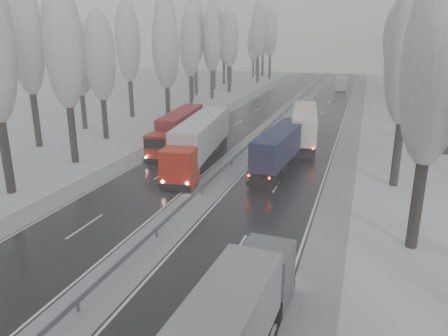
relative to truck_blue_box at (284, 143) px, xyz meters
The scene contains 51 objects.
carriageway_right 2.27m from the truck_blue_box, 17.17° to the left, with size 7.50×200.00×0.03m, color black.
carriageway_left 10.09m from the truck_blue_box, behind, with size 7.50×200.00×0.03m, color black.
median_slush 5.09m from the truck_blue_box, behind, with size 3.00×200.00×0.04m, color #9EA1A5.
shoulder_right 6.00m from the truck_blue_box, ahead, with size 2.40×200.00×0.04m, color #9EA1A5.
shoulder_left 14.96m from the truck_blue_box, behind, with size 2.40×200.00×0.04m, color #9EA1A5.
median_guardrail 4.87m from the truck_blue_box, behind, with size 0.12×200.00×0.76m.
tree_16 19.51m from the truck_blue_box, 53.57° to the right, with size 3.60×3.60×16.53m.
tree_18 13.35m from the truck_blue_box, 15.61° to the right, with size 3.60×3.60×16.58m.
tree_20 16.40m from the truck_blue_box, 21.98° to the left, with size 3.60×3.60×15.71m.
tree_22 21.65m from the truck_blue_box, 51.84° to the left, with size 3.60×3.60×15.86m.
tree_24 27.35m from the truck_blue_box, 57.93° to the left, with size 3.60×3.60×20.49m.
tree_26 35.45m from the truck_blue_box, 67.62° to the left, with size 3.60×3.60×18.78m.
tree_28 44.99m from the truck_blue_box, 74.44° to the left, with size 3.60×3.60×19.62m.
tree_29 50.85m from the truck_blue_box, 67.51° to the left, with size 3.60×3.60×18.11m.
tree_30 54.07m from the truck_blue_box, 77.02° to the left, with size 3.60×3.60×17.86m.
tree_31 59.50m from the truck_blue_box, 72.27° to the left, with size 3.60×3.60×18.58m.
tree_32 61.28m from the truck_blue_box, 78.56° to the left, with size 3.60×3.60×17.33m.
tree_33 65.58m from the truck_blue_box, 76.55° to the left, with size 3.60×3.60×14.33m.
tree_34 68.06m from the truck_blue_box, 80.50° to the left, with size 3.60×3.60×17.63m.
tree_35 74.01m from the truck_blue_box, 73.91° to the left, with size 3.60×3.60×18.25m.
tree_36 78.12m from the truck_blue_box, 80.75° to the left, with size 3.60×3.60×20.23m.
tree_37 83.10m from the truck_blue_box, 76.42° to the left, with size 3.60×3.60×16.37m.
tree_38 88.57m from the truck_blue_box, 80.77° to the left, with size 3.60×3.60×17.97m.
tree_39 92.86m from the truck_blue_box, 79.44° to the left, with size 3.60×3.60×16.19m.
tree_58 22.28m from the truck_blue_box, 165.14° to the right, with size 3.60×3.60×17.21m.
tree_59 29.09m from the truck_blue_box, behind, with size 3.60×3.60×18.41m.
tree_60 23.95m from the truck_blue_box, 168.87° to the left, with size 3.60×3.60×14.84m.
tree_61 30.14m from the truck_blue_box, 163.37° to the left, with size 3.60×3.60×13.95m.
tree_62 24.59m from the truck_blue_box, 143.10° to the left, with size 3.60×3.60×16.04m.
tree_63 33.12m from the truck_blue_box, 145.87° to the left, with size 3.60×3.60×16.88m.
tree_64 33.29m from the truck_blue_box, 134.94° to the left, with size 3.60×3.60×15.42m.
tree_65 37.94m from the truck_blue_box, 132.49° to the left, with size 3.60×3.60×19.48m.
tree_66 40.45m from the truck_blue_box, 124.97° to the left, with size 3.60×3.60×15.23m.
tree_67 44.69m from the truck_blue_box, 123.45° to the left, with size 3.60×3.60×17.09m.
tree_68 45.47m from the truck_blue_box, 118.32° to the left, with size 3.60×3.60×16.65m.
tree_69 51.56m from the truck_blue_box, 121.00° to the left, with size 3.60×3.60×19.35m.
tree_70 54.37m from the truck_blue_box, 112.96° to the left, with size 3.60×3.60×17.09m.
tree_71 60.16m from the truck_blue_box, 115.70° to the left, with size 3.60×3.60×19.61m.
tree_72 63.73m from the truck_blue_box, 111.83° to the left, with size 3.60×3.60×15.11m.
tree_73 68.65m from the truck_blue_box, 112.84° to the left, with size 3.60×3.60×17.22m.
tree_74 73.02m from the truck_blue_box, 105.80° to the left, with size 3.60×3.60×19.68m.
tree_75 79.57m from the truck_blue_box, 111.39° to the left, with size 3.60×3.60×18.60m.
tree_76 81.68m from the truck_blue_box, 103.30° to the left, with size 3.60×3.60×18.55m.
tree_77 86.69m from the truck_blue_box, 106.31° to the left, with size 3.60×3.60×14.32m.
tree_78 88.95m from the truck_blue_box, 104.53° to the left, with size 3.60×3.60×19.55m.
tree_79 93.34m from the truck_blue_box, 105.57° to the left, with size 3.60×3.60×17.07m.
truck_blue_box is the anchor object (origin of this frame).
truck_cream_box 9.64m from the truck_blue_box, 86.46° to the left, with size 4.55×15.96×4.06m.
box_truck_distant 60.79m from the truck_blue_box, 88.60° to the left, with size 2.49×7.65×2.84m.
truck_red_white 8.03m from the truck_blue_box, 164.35° to the right, with size 4.65×17.08×4.34m.
truck_red_red 13.39m from the truck_blue_box, 161.90° to the left, with size 3.88×14.32×3.64m.
Camera 1 is at (11.67, -10.23, 12.32)m, focal length 35.00 mm.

